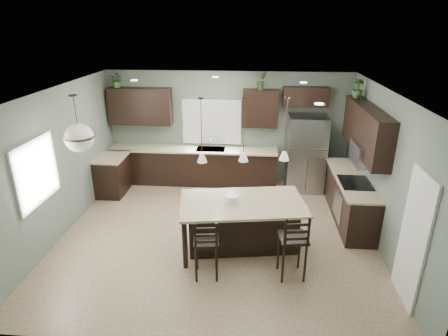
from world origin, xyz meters
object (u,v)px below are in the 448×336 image
Objects in this scene: kitchen_island at (242,225)px; serving_dish at (231,199)px; bar_stool_left at (206,247)px; plant_back_left at (117,80)px; bar_stool_right at (292,245)px; refrigerator at (306,154)px.

serving_dish reaches higher than kitchen_island.
bar_stool_left is at bearing -130.17° from kitchen_island.
bar_stool_left is 5.07m from plant_back_left.
refrigerator is at bearing 71.56° from bar_stool_right.
kitchen_island is 1.14m from bar_stool_right.
refrigerator is 3.54m from bar_stool_right.
serving_dish is at bearing -45.16° from plant_back_left.
bar_stool_left is 2.86× the size of plant_back_left.
serving_dish is at bearing 180.00° from kitchen_island.
bar_stool_right reaches higher than bar_stool_left.
refrigerator is 0.85× the size of kitchen_island.
bar_stool_right is (1.03, -0.74, -0.41)m from serving_dish.
kitchen_island is at bearing 51.72° from bar_stool_left.
bar_stool_left is at bearing -111.75° from serving_dish.
bar_stool_right is at bearing -51.79° from kitchen_island.
kitchen_island is (-1.43, -2.70, -0.46)m from refrigerator.
serving_dish is at bearing 135.61° from bar_stool_right.
refrigerator is at bearing 54.18° from bar_stool_left.
serving_dish is (-1.63, -2.74, 0.07)m from refrigerator.
kitchen_island is 0.57m from serving_dish.
plant_back_left is (-2.96, 2.97, 1.60)m from serving_dish.
bar_stool_right reaches higher than serving_dish.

